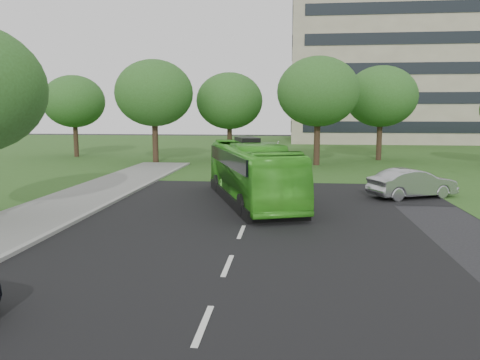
{
  "coord_description": "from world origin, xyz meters",
  "views": [
    {
      "loc": [
        1.81,
        -15.44,
        4.6
      ],
      "look_at": [
        -0.37,
        5.02,
        1.6
      ],
      "focal_mm": 35.0,
      "sensor_mm": 36.0,
      "label": 1
    }
  ],
  "objects": [
    {
      "name": "street_surfaces",
      "position": [
        -0.38,
        22.75,
        0.03
      ],
      "size": [
        120.0,
        120.0,
        0.15
      ],
      "color": "black",
      "rests_on": "ground"
    },
    {
      "name": "sedan",
      "position": [
        8.43,
        10.34,
        0.79
      ],
      "size": [
        5.04,
        3.47,
        1.57
      ],
      "primitive_type": "imported",
      "rotation": [
        0.0,
        0.0,
        1.99
      ],
      "color": "#98999D",
      "rests_on": "ground"
    },
    {
      "name": "tree_park_d",
      "position": [
        10.31,
        30.54,
        6.04
      ],
      "size": [
        6.75,
        6.75,
        8.92
      ],
      "color": "black",
      "rests_on": "ground"
    },
    {
      "name": "tree_park_f",
      "position": [
        -20.16,
        30.76,
        5.65
      ],
      "size": [
        6.23,
        6.23,
        8.31
      ],
      "color": "black",
      "rests_on": "ground"
    },
    {
      "name": "tree_park_c",
      "position": [
        4.14,
        25.6,
        6.31
      ],
      "size": [
        7.01,
        7.01,
        9.3
      ],
      "color": "black",
      "rests_on": "ground"
    },
    {
      "name": "tree_park_a",
      "position": [
        -10.27,
        25.7,
        6.25
      ],
      "size": [
        6.93,
        6.93,
        9.21
      ],
      "color": "black",
      "rests_on": "ground"
    },
    {
      "name": "ground",
      "position": [
        0.0,
        0.0,
        0.0
      ],
      "size": [
        160.0,
        160.0,
        0.0
      ],
      "primitive_type": "plane",
      "color": "black",
      "rests_on": "ground"
    },
    {
      "name": "bus",
      "position": [
        -0.11,
        8.34,
        1.53
      ],
      "size": [
        5.91,
        11.2,
        3.05
      ],
      "primitive_type": "imported",
      "rotation": [
        0.0,
        0.0,
        0.32
      ],
      "color": "green",
      "rests_on": "ground"
    },
    {
      "name": "tree_park_b",
      "position": [
        -4.04,
        29.76,
        5.64
      ],
      "size": [
        6.38,
        6.38,
        8.36
      ],
      "color": "black",
      "rests_on": "ground"
    },
    {
      "name": "office_building",
      "position": [
        21.96,
        61.96,
        12.5
      ],
      "size": [
        40.1,
        20.1,
        25.0
      ],
      "color": "gray",
      "rests_on": "ground"
    }
  ]
}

